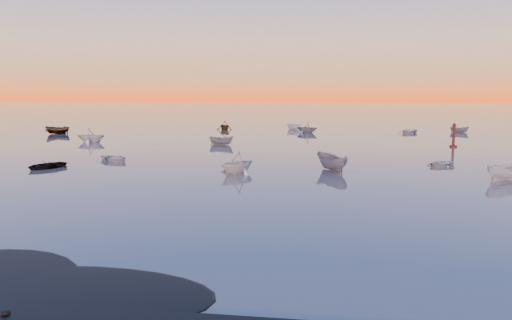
# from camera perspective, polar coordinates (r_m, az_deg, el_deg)

# --- Properties ---
(ground) EXTENTS (600.00, 600.00, 0.00)m
(ground) POSITION_cam_1_polar(r_m,az_deg,el_deg) (118.41, 4.42, 4.15)
(ground) COLOR #6F645C
(ground) RESTS_ON ground
(mud_lobes) EXTENTS (140.00, 6.00, 0.07)m
(mud_lobes) POSITION_cam_1_polar(r_m,az_deg,el_deg) (20.04, -16.46, -13.47)
(mud_lobes) COLOR black
(mud_lobes) RESTS_ON ground
(moored_fleet) EXTENTS (124.00, 58.00, 1.20)m
(moored_fleet) POSITION_cam_1_polar(r_m,az_deg,el_deg) (71.73, 1.83, 1.92)
(moored_fleet) COLOR silver
(moored_fleet) RESTS_ON ground
(boat_near_left) EXTENTS (3.75, 4.26, 1.01)m
(boat_near_left) POSITION_cam_1_polar(r_m,az_deg,el_deg) (55.08, -15.84, -0.10)
(boat_near_left) COLOR silver
(boat_near_left) RESTS_ON ground
(boat_near_center) EXTENTS (3.70, 4.45, 1.44)m
(boat_near_center) POSITION_cam_1_polar(r_m,az_deg,el_deg) (46.24, 26.67, -2.05)
(boat_near_center) COLOR silver
(boat_near_center) RESTS_ON ground
(channel_marker) EXTENTS (0.96, 0.96, 3.42)m
(channel_marker) POSITION_cam_1_polar(r_m,az_deg,el_deg) (71.89, 21.66, 2.48)
(channel_marker) COLOR #47110F
(channel_marker) RESTS_ON ground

